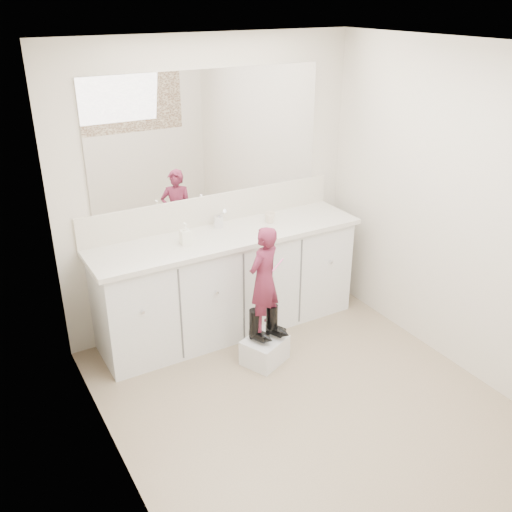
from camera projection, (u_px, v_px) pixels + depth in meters
floor at (309, 407)px, 4.03m from camera, size 3.00×3.00×0.00m
ceiling at (327, 47)px, 3.02m from camera, size 3.00×3.00×0.00m
wall_back at (211, 187)px, 4.71m from camera, size 2.60×0.00×2.60m
wall_left at (111, 305)px, 2.94m from camera, size 0.00×3.00×3.00m
wall_right at (464, 215)px, 4.12m from camera, size 0.00×3.00×3.00m
vanity_cabinet at (228, 284)px, 4.82m from camera, size 2.20×0.55×0.85m
countertop at (228, 236)px, 4.62m from camera, size 2.28×0.58×0.04m
backsplash at (212, 209)px, 4.77m from camera, size 2.28×0.03×0.25m
mirror at (210, 135)px, 4.51m from camera, size 2.00×0.02×1.00m
faucet at (219, 221)px, 4.72m from camera, size 0.08×0.08×0.10m
cup at (270, 218)px, 4.81m from camera, size 0.11×0.11×0.09m
soap_bottle at (185, 234)px, 4.38m from camera, size 0.08×0.08×0.17m
step_stool at (265, 350)px, 4.49m from camera, size 0.40×0.38×0.21m
boot_left at (255, 326)px, 4.37m from camera, size 0.16×0.20×0.27m
boot_right at (272, 320)px, 4.44m from camera, size 0.16×0.20×0.27m
toddler at (264, 279)px, 4.24m from camera, size 0.36×0.30×0.83m
toothbrush at (278, 265)px, 4.16m from camera, size 0.13×0.07×0.06m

